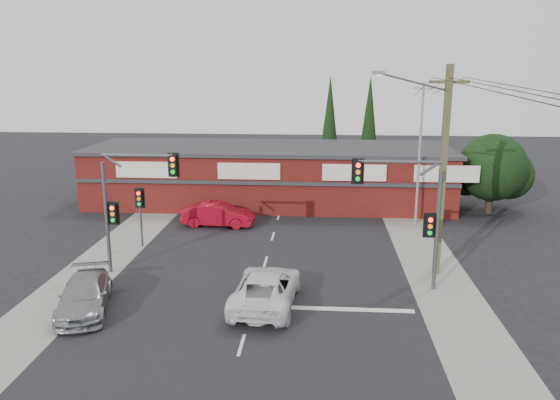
# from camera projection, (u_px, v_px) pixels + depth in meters

# --- Properties ---
(ground) EXTENTS (120.00, 120.00, 0.00)m
(ground) POSITION_uv_depth(u_px,v_px,m) (257.00, 292.00, 24.50)
(ground) COLOR black
(ground) RESTS_ON ground
(road_strip) EXTENTS (14.00, 70.00, 0.01)m
(road_strip) POSITION_uv_depth(u_px,v_px,m) (267.00, 255.00, 29.34)
(road_strip) COLOR black
(road_strip) RESTS_ON ground
(verge_left) EXTENTS (3.00, 70.00, 0.02)m
(verge_left) POSITION_uv_depth(u_px,v_px,m) (114.00, 251.00, 29.95)
(verge_left) COLOR gray
(verge_left) RESTS_ON ground
(verge_right) EXTENTS (3.00, 70.00, 0.02)m
(verge_right) POSITION_uv_depth(u_px,v_px,m) (428.00, 259.00, 28.73)
(verge_right) COLOR gray
(verge_right) RESTS_ON ground
(stop_line) EXTENTS (6.50, 0.35, 0.01)m
(stop_line) POSITION_uv_depth(u_px,v_px,m) (336.00, 309.00, 22.79)
(stop_line) COLOR silver
(stop_line) RESTS_ON ground
(white_suv) EXTENTS (2.87, 5.58, 1.51)m
(white_suv) POSITION_uv_depth(u_px,v_px,m) (266.00, 288.00, 23.07)
(white_suv) COLOR white
(white_suv) RESTS_ON ground
(silver_suv) EXTENTS (3.10, 5.04, 1.36)m
(silver_suv) POSITION_uv_depth(u_px,v_px,m) (84.00, 295.00, 22.49)
(silver_suv) COLOR gray
(silver_suv) RESTS_ON ground
(red_sedan) EXTENTS (4.64, 1.84, 1.50)m
(red_sedan) POSITION_uv_depth(u_px,v_px,m) (218.00, 214.00, 34.65)
(red_sedan) COLOR maroon
(red_sedan) RESTS_ON ground
(lane_dashes) EXTENTS (0.12, 45.58, 0.01)m
(lane_dashes) POSITION_uv_depth(u_px,v_px,m) (266.00, 262.00, 28.36)
(lane_dashes) COLOR silver
(lane_dashes) RESTS_ON ground
(shop_building) EXTENTS (27.30, 8.40, 4.22)m
(shop_building) POSITION_uv_depth(u_px,v_px,m) (269.00, 174.00, 40.53)
(shop_building) COLOR #4C110F
(shop_building) RESTS_ON ground
(tree_cluster) EXTENTS (5.90, 5.10, 5.50)m
(tree_cluster) POSITION_uv_depth(u_px,v_px,m) (493.00, 171.00, 37.72)
(tree_cluster) COLOR #2D2116
(tree_cluster) RESTS_ON ground
(conifer_near) EXTENTS (1.80, 1.80, 9.25)m
(conifer_near) POSITION_uv_depth(u_px,v_px,m) (330.00, 120.00, 46.21)
(conifer_near) COLOR #2D2116
(conifer_near) RESTS_ON ground
(conifer_far) EXTENTS (1.80, 1.80, 9.25)m
(conifer_far) POSITION_uv_depth(u_px,v_px,m) (369.00, 119.00, 47.90)
(conifer_far) COLOR #2D2116
(conifer_far) RESTS_ON ground
(traffic_mast_left) EXTENTS (3.77, 0.27, 5.97)m
(traffic_mast_left) POSITION_uv_depth(u_px,v_px,m) (127.00, 195.00, 25.97)
(traffic_mast_left) COLOR #47494C
(traffic_mast_left) RESTS_ON ground
(traffic_mast_right) EXTENTS (3.96, 0.27, 5.97)m
(traffic_mast_right) POSITION_uv_depth(u_px,v_px,m) (413.00, 205.00, 24.05)
(traffic_mast_right) COLOR #47494C
(traffic_mast_right) RESTS_ON ground
(pedestal_signal) EXTENTS (0.55, 0.27, 3.38)m
(pedestal_signal) POSITION_uv_depth(u_px,v_px,m) (140.00, 205.00, 30.27)
(pedestal_signal) COLOR #47494C
(pedestal_signal) RESTS_ON ground
(utility_pole) EXTENTS (4.38, 0.59, 10.00)m
(utility_pole) POSITION_uv_depth(u_px,v_px,m) (440.00, 165.00, 25.52)
(utility_pole) COLOR brown
(utility_pole) RESTS_ON ground
(steel_pole) EXTENTS (1.20, 0.16, 9.00)m
(steel_pole) POSITION_uv_depth(u_px,v_px,m) (420.00, 151.00, 34.37)
(steel_pole) COLOR gray
(steel_pole) RESTS_ON ground
(power_lines) EXTENTS (2.01, 29.00, 1.22)m
(power_lines) POSITION_uv_depth(u_px,v_px,m) (483.00, 90.00, 19.36)
(power_lines) COLOR black
(power_lines) RESTS_ON ground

